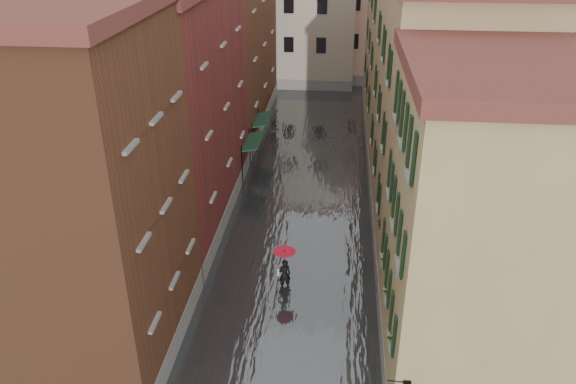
% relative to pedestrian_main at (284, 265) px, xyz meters
% --- Properties ---
extents(ground, '(120.00, 120.00, 0.00)m').
position_rel_pedestrian_main_xyz_m(ground, '(0.24, -2.40, -1.32)').
color(ground, '#555557').
rests_on(ground, ground).
extents(floodwater, '(10.00, 60.00, 0.20)m').
position_rel_pedestrian_main_xyz_m(floodwater, '(0.24, 10.60, -1.22)').
color(floodwater, '#3C4043').
rests_on(floodwater, ground).
extents(building_left_near, '(6.00, 8.00, 13.00)m').
position_rel_pedestrian_main_xyz_m(building_left_near, '(-6.76, -4.40, 5.18)').
color(building_left_near, brown).
rests_on(building_left_near, ground).
extents(building_left_mid, '(6.00, 14.00, 12.50)m').
position_rel_pedestrian_main_xyz_m(building_left_mid, '(-6.76, 6.60, 4.93)').
color(building_left_mid, maroon).
rests_on(building_left_mid, ground).
extents(building_left_far, '(6.00, 16.00, 14.00)m').
position_rel_pedestrian_main_xyz_m(building_left_far, '(-6.76, 21.60, 5.68)').
color(building_left_far, brown).
rests_on(building_left_far, ground).
extents(building_right_near, '(6.00, 8.00, 11.50)m').
position_rel_pedestrian_main_xyz_m(building_right_near, '(7.24, -4.40, 4.43)').
color(building_right_near, olive).
rests_on(building_right_near, ground).
extents(building_right_mid, '(6.00, 14.00, 13.00)m').
position_rel_pedestrian_main_xyz_m(building_right_mid, '(7.24, 6.60, 5.18)').
color(building_right_mid, '#95795A').
rests_on(building_right_mid, ground).
extents(building_right_far, '(6.00, 16.00, 11.50)m').
position_rel_pedestrian_main_xyz_m(building_right_far, '(7.24, 21.60, 4.43)').
color(building_right_far, olive).
rests_on(building_right_far, ground).
extents(building_end_cream, '(12.00, 9.00, 13.00)m').
position_rel_pedestrian_main_xyz_m(building_end_cream, '(-2.76, 35.60, 5.18)').
color(building_end_cream, '#B4A18F').
rests_on(building_end_cream, ground).
extents(building_end_pink, '(10.00, 9.00, 12.00)m').
position_rel_pedestrian_main_xyz_m(building_end_pink, '(6.24, 37.60, 4.68)').
color(building_end_pink, '#CCA18F').
rests_on(building_end_pink, ground).
extents(awning_near, '(1.09, 3.19, 2.80)m').
position_rel_pedestrian_main_xyz_m(awning_near, '(-3.25, 11.85, 1.15)').
color(awning_near, '#163322').
rests_on(awning_near, ground).
extents(awning_far, '(1.09, 3.08, 2.80)m').
position_rel_pedestrian_main_xyz_m(awning_far, '(-3.25, 16.02, 1.15)').
color(awning_far, '#163322').
rests_on(awning_far, ground).
extents(wall_lantern, '(0.71, 0.22, 0.35)m').
position_rel_pedestrian_main_xyz_m(wall_lantern, '(4.57, -8.40, 1.69)').
color(wall_lantern, black).
rests_on(wall_lantern, ground).
extents(window_planters, '(0.59, 8.44, 0.84)m').
position_rel_pedestrian_main_xyz_m(window_planters, '(4.36, -3.03, 2.19)').
color(window_planters, '#9A5632').
rests_on(window_planters, ground).
extents(pedestrian_main, '(1.05, 1.05, 2.06)m').
position_rel_pedestrian_main_xyz_m(pedestrian_main, '(0.00, 0.00, 0.00)').
color(pedestrian_main, black).
rests_on(pedestrian_main, ground).
extents(pedestrian_far, '(0.84, 0.67, 1.67)m').
position_rel_pedestrian_main_xyz_m(pedestrian_far, '(-2.66, 18.32, -0.49)').
color(pedestrian_far, black).
rests_on(pedestrian_far, ground).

